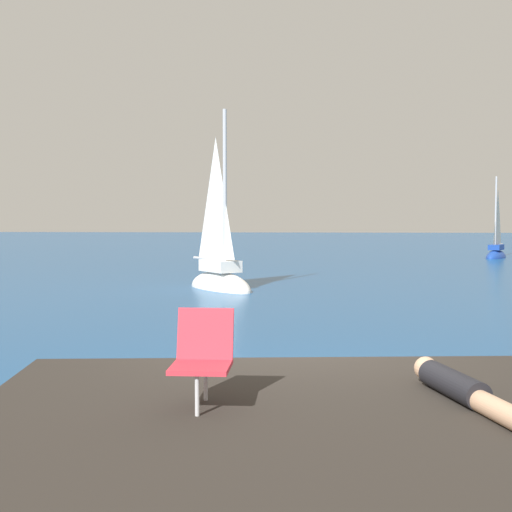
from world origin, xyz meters
name	(u,v)px	position (x,y,z in m)	size (l,w,h in m)	color
ground_plane	(294,402)	(0.00, 0.00, 0.00)	(160.00, 160.00, 0.00)	navy
shore_ledge	(387,451)	(0.80, -2.75, 0.36)	(6.91, 4.20, 0.71)	#2D2823
boulder_seaward	(440,409)	(1.74, -0.16, 0.00)	(0.77, 0.62, 0.43)	#2F2325
sailboat_near	(220,278)	(-2.43, 12.87, 0.33)	(2.77, 3.18, 6.02)	white
sailboat_far	(496,253)	(10.40, 29.08, 0.26)	(1.94, 2.58, 4.72)	#193D99
person_sunbather	(461,388)	(1.45, -2.47, 0.83)	(0.63, 1.73, 0.25)	black
beach_chair	(203,353)	(-0.74, -2.72, 1.15)	(0.48, 0.60, 0.80)	#E03342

